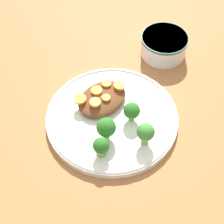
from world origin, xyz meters
TOP-DOWN VIEW (x-y plane):
  - ground_plane at (0.00, 0.00)m, footprint 4.00×4.00m
  - plate at (0.00, 0.00)m, footprint 0.28×0.28m
  - dip_bowl at (-0.24, -0.05)m, footprint 0.11×0.11m
  - stew_mound at (-0.01, -0.04)m, footprint 0.12×0.09m
  - broccoli_floret_0 at (0.08, 0.05)m, footprint 0.03×0.03m
  - broccoli_floret_1 at (-0.02, 0.03)m, footprint 0.04×0.04m
  - broccoli_floret_2 at (0.05, 0.03)m, footprint 0.04×0.04m
  - broccoli_floret_3 at (0.00, 0.09)m, footprint 0.04×0.04m
  - carrot_slice_0 at (-0.06, -0.03)m, footprint 0.02×0.02m
  - carrot_slice_1 at (-0.01, -0.03)m, footprint 0.02×0.02m
  - carrot_slice_2 at (0.03, -0.07)m, footprint 0.03×0.03m
  - carrot_slice_3 at (-0.04, -0.06)m, footprint 0.02×0.02m
  - carrot_slice_4 at (0.01, -0.04)m, footprint 0.02×0.02m
  - carrot_slice_5 at (-0.01, -0.06)m, footprint 0.02×0.02m

SIDE VIEW (x-z plane):
  - ground_plane at x=0.00m, z-range 0.00..0.00m
  - plate at x=0.00m, z-range 0.00..0.02m
  - stew_mound at x=-0.01m, z-range 0.01..0.04m
  - dip_bowl at x=-0.24m, z-range 0.00..0.06m
  - carrot_slice_3 at x=-0.04m, z-range 0.04..0.04m
  - carrot_slice_1 at x=-0.01m, z-range 0.04..0.04m
  - carrot_slice_5 at x=-0.01m, z-range 0.04..0.04m
  - carrot_slice_2 at x=0.03m, z-range 0.04..0.04m
  - broccoli_floret_0 at x=0.08m, z-range 0.02..0.06m
  - carrot_slice_0 at x=-0.06m, z-range 0.04..0.04m
  - carrot_slice_4 at x=0.01m, z-range 0.04..0.04m
  - broccoli_floret_1 at x=-0.02m, z-range 0.02..0.07m
  - broccoli_floret_2 at x=0.05m, z-range 0.02..0.07m
  - broccoli_floret_3 at x=0.00m, z-range 0.02..0.07m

